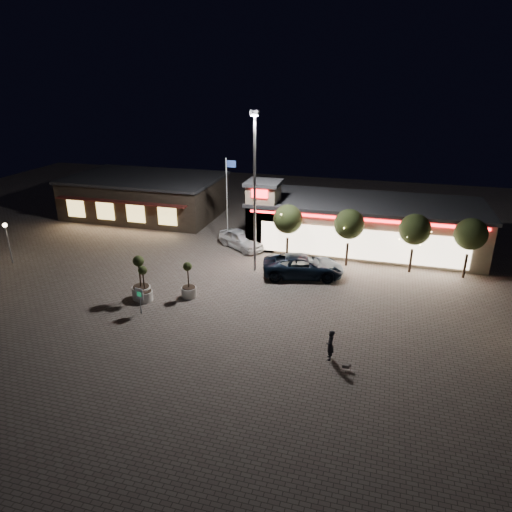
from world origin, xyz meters
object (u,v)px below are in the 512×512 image
(white_sedan, at_px, (241,239))
(valet_sign, at_px, (140,296))
(pedestrian, at_px, (330,345))
(planter_mid, at_px, (145,290))
(pickup_truck, at_px, (303,266))
(planter_left, at_px, (141,285))

(white_sedan, bearing_deg, valet_sign, -156.73)
(white_sedan, relative_size, pedestrian, 2.76)
(pedestrian, relative_size, planter_mid, 0.68)
(white_sedan, relative_size, planter_mid, 1.87)
(pickup_truck, bearing_deg, pedestrian, -175.11)
(pickup_truck, distance_m, planter_mid, 12.13)
(planter_mid, relative_size, valet_sign, 1.44)
(pickup_truck, bearing_deg, white_sedan, 41.79)
(planter_mid, distance_m, valet_sign, 1.93)
(pickup_truck, relative_size, white_sedan, 1.27)
(planter_left, distance_m, valet_sign, 2.32)
(planter_left, relative_size, planter_mid, 1.23)
(pedestrian, height_order, planter_left, planter_left)
(pickup_truck, distance_m, planter_left, 12.32)
(pedestrian, distance_m, planter_mid, 13.74)
(pickup_truck, bearing_deg, valet_sign, 120.97)
(valet_sign, bearing_deg, pickup_truck, 43.83)
(planter_left, bearing_deg, valet_sign, -62.41)
(pickup_truck, bearing_deg, planter_left, 110.62)
(pickup_truck, height_order, pedestrian, pedestrian)
(pedestrian, bearing_deg, pickup_truck, -169.03)
(white_sedan, height_order, planter_mid, planter_mid)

